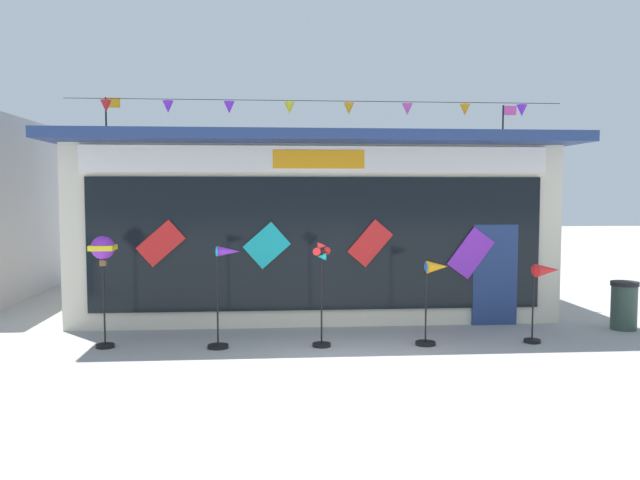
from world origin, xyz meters
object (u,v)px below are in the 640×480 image
Objects in this scene: wind_spinner_far_left at (103,256)px; wind_spinner_center_left at (322,287)px; trash_bin at (624,305)px; kite_shop_building at (310,223)px; wind_spinner_center_right at (433,289)px; wind_spinner_left at (224,287)px; wind_spinner_right at (544,282)px.

wind_spinner_center_left is (3.67, -0.24, -0.54)m from wind_spinner_far_left.
wind_spinner_far_left is 2.05× the size of trash_bin.
wind_spinner_center_right is (1.85, -4.29, -0.94)m from kite_shop_building.
trash_bin is at bearing 6.79° from wind_spinner_left.
kite_shop_building reaches higher than wind_spinner_center_left.
wind_spinner_far_left is at bearing 177.39° from wind_spinner_center_right.
wind_spinner_center_left reaches higher than wind_spinner_right.
kite_shop_building is 5.33× the size of wind_spinner_far_left.
wind_spinner_center_left is 1.93m from wind_spinner_center_right.
wind_spinner_far_left reaches higher than wind_spinner_center_right.
kite_shop_building is 4.77m from wind_spinner_center_right.
wind_spinner_right is 2.29m from trash_bin.
kite_shop_building is 10.92× the size of trash_bin.
trash_bin is at bearing -29.72° from kite_shop_building.
wind_spinner_far_left is 9.67m from trash_bin.
kite_shop_building is 5.52m from wind_spinner_far_left.
wind_spinner_far_left is 3.72m from wind_spinner_center_left.
kite_shop_building is 6.92× the size of wind_spinner_center_right.
wind_spinner_left is 7.64m from trash_bin.
wind_spinner_far_left is (-3.75, -4.04, -0.34)m from kite_shop_building.
wind_spinner_far_left is 5.64m from wind_spinner_center_right.
wind_spinner_left is at bearing 178.39° from wind_spinner_center_left.
wind_spinner_center_left reaches higher than wind_spinner_center_right.
wind_spinner_left is 1.87× the size of trash_bin.
kite_shop_building is at bearing 47.12° from wind_spinner_far_left.
wind_spinner_far_left is at bearing 174.49° from wind_spinner_left.
kite_shop_building is 6.87m from trash_bin.
kite_shop_building is 7.28× the size of wind_spinner_right.
kite_shop_building is 5.85× the size of wind_spinner_left.
wind_spinner_far_left reaches higher than wind_spinner_left.
wind_spinner_left is at bearing 179.04° from wind_spinner_center_right.
trash_bin is (2.00, 0.94, -0.60)m from wind_spinner_right.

